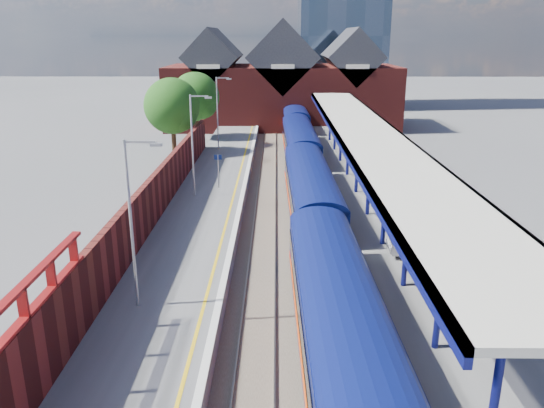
{
  "coord_description": "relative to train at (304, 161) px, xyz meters",
  "views": [
    {
      "loc": [
        -0.74,
        -13.72,
        11.72
      ],
      "look_at": [
        -0.99,
        14.99,
        2.6
      ],
      "focal_mm": 35.0,
      "sensor_mm": 36.0,
      "label": 1
    }
  ],
  "objects": [
    {
      "name": "rails",
      "position": [
        -1.49,
        -8.07,
        -2.0
      ],
      "size": [
        4.51,
        76.0,
        0.14
      ],
      "color": "slate",
      "rests_on": "ground"
    },
    {
      "name": "station_building",
      "position": [
        -1.49,
        29.93,
        3.33
      ],
      "size": [
        30.0,
        12.12,
        13.78
      ],
      "color": "maroon",
      "rests_on": "ground"
    },
    {
      "name": "coping_right",
      "position": [
        1.66,
        -8.07,
        -1.1
      ],
      "size": [
        0.3,
        76.0,
        0.05
      ],
      "primitive_type": "cube",
      "color": "silver",
      "rests_on": "right_platform"
    },
    {
      "name": "ground",
      "position": [
        -1.49,
        1.93,
        -2.12
      ],
      "size": [
        240.0,
        240.0,
        0.0
      ],
      "primitive_type": "plane",
      "color": "#5B5B5E",
      "rests_on": "ground"
    },
    {
      "name": "lamp_post_d",
      "position": [
        -7.86,
        9.93,
        2.87
      ],
      "size": [
        1.48,
        0.18,
        7.0
      ],
      "color": "#A5A8AA",
      "rests_on": "left_platform"
    },
    {
      "name": "platform_sign",
      "position": [
        -6.49,
        -4.07,
        0.57
      ],
      "size": [
        0.55,
        0.08,
        2.5
      ],
      "color": "#A5A8AA",
      "rests_on": "left_platform"
    },
    {
      "name": "tree_far",
      "position": [
        -10.84,
        15.83,
        3.23
      ],
      "size": [
        5.2,
        5.2,
        8.1
      ],
      "color": "#382314",
      "rests_on": "ground"
    },
    {
      "name": "coping_left",
      "position": [
        -4.64,
        -8.07,
        -1.1
      ],
      "size": [
        0.3,
        76.0,
        0.05
      ],
      "primitive_type": "cube",
      "color": "silver",
      "rests_on": "left_platform"
    },
    {
      "name": "brick_wall",
      "position": [
        -9.59,
        -14.54,
        0.33
      ],
      "size": [
        0.35,
        50.0,
        3.86
      ],
      "color": "maroon",
      "rests_on": "left_platform"
    },
    {
      "name": "yellow_line",
      "position": [
        -5.24,
        -8.07,
        -1.12
      ],
      "size": [
        0.14,
        76.0,
        0.01
      ],
      "primitive_type": "cube",
      "color": "yellow",
      "rests_on": "left_platform"
    },
    {
      "name": "lamp_post_b",
      "position": [
        -7.86,
        -22.07,
        2.87
      ],
      "size": [
        1.48,
        0.18,
        7.0
      ],
      "color": "#A5A8AA",
      "rests_on": "left_platform"
    },
    {
      "name": "parked_car_blue",
      "position": [
        6.23,
        -15.73,
        -0.58
      ],
      "size": [
        4.29,
        3.02,
        1.09
      ],
      "primitive_type": "imported",
      "rotation": [
        0.0,
        0.0,
        1.23
      ],
      "color": "navy",
      "rests_on": "right_platform"
    },
    {
      "name": "canopy",
      "position": [
        3.99,
        -6.12,
        3.13
      ],
      "size": [
        4.5,
        52.0,
        4.48
      ],
      "color": "#0E1155",
      "rests_on": "right_platform"
    },
    {
      "name": "lamp_post_c",
      "position": [
        -7.86,
        -6.07,
        2.87
      ],
      "size": [
        1.48,
        0.18,
        7.0
      ],
      "color": "#A5A8AA",
      "rests_on": "left_platform"
    },
    {
      "name": "left_platform",
      "position": [
        -6.99,
        -8.07,
        -1.62
      ],
      "size": [
        5.0,
        76.0,
        1.0
      ],
      "primitive_type": "cube",
      "color": "#565659",
      "rests_on": "ground"
    },
    {
      "name": "parked_car_silver",
      "position": [
        5.75,
        -16.71,
        -0.37
      ],
      "size": [
        4.62,
        1.81,
        1.5
      ],
      "primitive_type": "imported",
      "rotation": [
        0.0,
        0.0,
        1.52
      ],
      "color": "#98989C",
      "rests_on": "right_platform"
    },
    {
      "name": "ballast_bed",
      "position": [
        -1.49,
        -8.07,
        -2.09
      ],
      "size": [
        6.0,
        76.0,
        0.06
      ],
      "primitive_type": "cube",
      "color": "#473D33",
      "rests_on": "ground"
    },
    {
      "name": "tree_near",
      "position": [
        -11.84,
        7.83,
        3.23
      ],
      "size": [
        5.2,
        5.2,
        8.1
      ],
      "color": "#382314",
      "rests_on": "ground"
    },
    {
      "name": "parked_car_dark",
      "position": [
        7.01,
        -21.91,
        -0.43
      ],
      "size": [
        4.95,
        2.42,
        1.39
      ],
      "primitive_type": "imported",
      "rotation": [
        0.0,
        0.0,
        1.47
      ],
      "color": "black",
      "rests_on": "right_platform"
    },
    {
      "name": "parked_car_red",
      "position": [
        6.45,
        -20.06,
        -0.47
      ],
      "size": [
        4.06,
        2.29,
        1.3
      ],
      "primitive_type": "imported",
      "rotation": [
        0.0,
        0.0,
        1.78
      ],
      "color": "maroon",
      "rests_on": "right_platform"
    },
    {
      "name": "train",
      "position": [
        0.0,
        0.0,
        0.0
      ],
      "size": [
        3.11,
        65.95,
        3.45
      ],
      "color": "#0B1553",
      "rests_on": "ground"
    },
    {
      "name": "right_platform",
      "position": [
        4.51,
        -8.07,
        -1.62
      ],
      "size": [
        6.0,
        76.0,
        1.0
      ],
      "primitive_type": "cube",
      "color": "#565659",
      "rests_on": "ground"
    }
  ]
}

